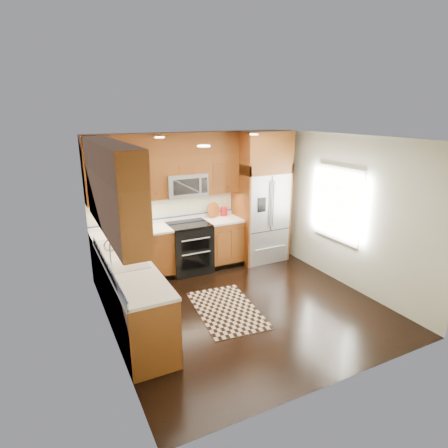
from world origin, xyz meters
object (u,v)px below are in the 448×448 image
range (190,248)px  rug (227,309)px  utensil_crock (224,209)px  knife_block (147,221)px  refrigerator (261,197)px

range → rug: 1.72m
utensil_crock → knife_block: bearing=-178.7°
refrigerator → utensil_crock: (-0.70, 0.26, -0.24)m
refrigerator → utensil_crock: refrigerator is taller
rug → utensil_crock: 2.34m
refrigerator → utensil_crock: bearing=159.4°
knife_block → utensil_crock: 1.58m
rug → knife_block: knife_block is taller
range → utensil_crock: bearing=14.8°
refrigerator → knife_block: 2.30m
rug → utensil_crock: utensil_crock is taller
range → knife_block: knife_block is taller
rug → knife_block: bearing=116.1°
knife_block → rug: bearing=-69.9°
refrigerator → utensil_crock: 0.78m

